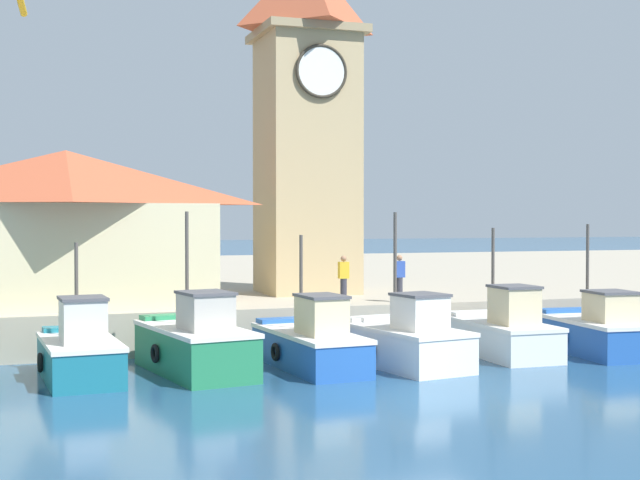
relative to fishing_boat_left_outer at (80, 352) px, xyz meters
The scene contains 12 objects.
ground_plane 9.19m from the fishing_boat_left_outer, 31.87° to the right, with size 300.00×300.00×0.00m, color navy.
quay_wharf 24.46m from the fishing_boat_left_outer, 71.45° to the left, with size 120.00×40.00×1.38m, color #A89E89.
fishing_boat_left_outer is the anchor object (origin of this frame).
fishing_boat_left_inner 3.07m from the fishing_boat_left_outer, ahead, with size 2.81×5.04×4.44m.
fishing_boat_mid_left 6.32m from the fishing_boat_left_outer, ahead, with size 2.18×5.20×3.77m.
fishing_boat_center 9.02m from the fishing_boat_left_outer, ahead, with size 2.75×4.56×4.43m.
fishing_boat_mid_right 12.64m from the fishing_boat_left_outer, ahead, with size 2.04×4.47×3.95m.
fishing_boat_right_inner 15.72m from the fishing_boat_left_outer, ahead, with size 2.39×4.64×4.07m.
clock_tower 14.60m from the fishing_boat_left_outer, 43.79° to the left, with size 3.90×3.90×14.71m.
warehouse_left 7.51m from the fishing_boat_left_outer, 90.13° to the left, with size 9.62×6.14×5.14m.
dock_worker_near_tower 11.64m from the fishing_boat_left_outer, 19.93° to the left, with size 0.34×0.22×1.62m.
dock_worker_along_quay 9.83m from the fishing_boat_left_outer, 24.44° to the left, with size 0.34×0.22×1.62m.
Camera 1 is at (-9.19, -19.23, 4.26)m, focal length 50.00 mm.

